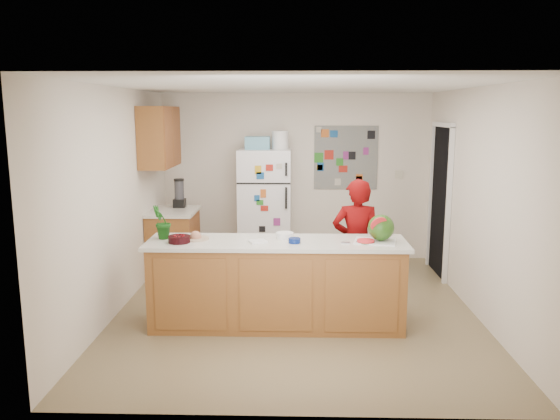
{
  "coord_description": "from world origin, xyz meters",
  "views": [
    {
      "loc": [
        -0.02,
        -5.97,
        2.24
      ],
      "look_at": [
        -0.18,
        0.2,
        1.12
      ],
      "focal_mm": 35.0,
      "sensor_mm": 36.0,
      "label": 1
    }
  ],
  "objects_px": {
    "refrigerator": "(265,207)",
    "person": "(356,245)",
    "watermelon": "(381,228)",
    "cherry_bowl": "(179,239)"
  },
  "relations": [
    {
      "from": "refrigerator",
      "to": "watermelon",
      "type": "height_order",
      "value": "refrigerator"
    },
    {
      "from": "watermelon",
      "to": "cherry_bowl",
      "type": "distance_m",
      "value": 2.06
    },
    {
      "from": "refrigerator",
      "to": "person",
      "type": "distance_m",
      "value": 2.15
    },
    {
      "from": "refrigerator",
      "to": "watermelon",
      "type": "distance_m",
      "value": 2.73
    },
    {
      "from": "refrigerator",
      "to": "watermelon",
      "type": "relative_size",
      "value": 6.35
    },
    {
      "from": "refrigerator",
      "to": "person",
      "type": "bearing_deg",
      "value": -58.23
    },
    {
      "from": "person",
      "to": "watermelon",
      "type": "relative_size",
      "value": 5.61
    },
    {
      "from": "watermelon",
      "to": "cherry_bowl",
      "type": "bearing_deg",
      "value": -177.17
    },
    {
      "from": "cherry_bowl",
      "to": "refrigerator",
      "type": "bearing_deg",
      "value": 73.4
    },
    {
      "from": "refrigerator",
      "to": "person",
      "type": "height_order",
      "value": "refrigerator"
    }
  ]
}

